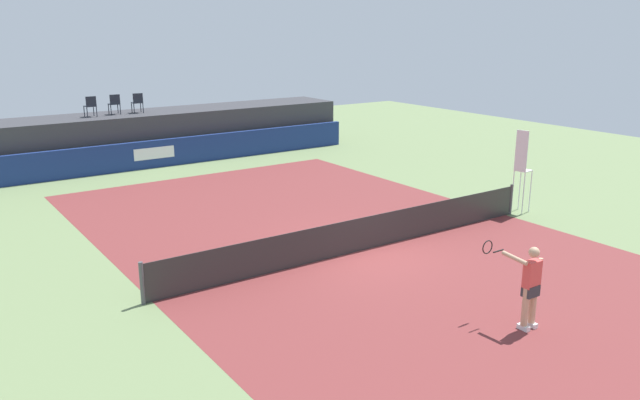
% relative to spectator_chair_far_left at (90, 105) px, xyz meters
% --- Properties ---
extents(ground_plane, '(48.00, 48.00, 0.00)m').
position_rel_spectator_chair_far_left_xyz_m(ground_plane, '(2.97, -12.08, -2.69)').
color(ground_plane, '#6B7F51').
extents(court_inner, '(12.00, 22.00, 0.00)m').
position_rel_spectator_chair_far_left_xyz_m(court_inner, '(2.97, -15.08, -2.69)').
color(court_inner, maroon).
rests_on(court_inner, ground).
extents(sponsor_wall, '(18.00, 0.22, 1.20)m').
position_rel_spectator_chair_far_left_xyz_m(sponsor_wall, '(2.97, -1.59, -2.09)').
color(sponsor_wall, navy).
rests_on(sponsor_wall, ground).
extents(spectator_platform, '(18.00, 2.80, 2.20)m').
position_rel_spectator_chair_far_left_xyz_m(spectator_platform, '(2.97, 0.22, -1.59)').
color(spectator_platform, '#38383D').
rests_on(spectator_platform, ground).
extents(spectator_chair_far_left, '(0.46, 0.46, 0.89)m').
position_rel_spectator_chair_far_left_xyz_m(spectator_chair_far_left, '(0.00, 0.00, 0.00)').
color(spectator_chair_far_left, '#1E232D').
rests_on(spectator_chair_far_left, spectator_platform).
extents(spectator_chair_left, '(0.46, 0.46, 0.89)m').
position_rel_spectator_chair_far_left_xyz_m(spectator_chair_left, '(1.08, 0.18, 0.00)').
color(spectator_chair_left, '#1E232D').
rests_on(spectator_chair_left, spectator_platform).
extents(spectator_chair_center, '(0.47, 0.47, 0.89)m').
position_rel_spectator_chair_far_left_xyz_m(spectator_chair_center, '(2.09, 0.11, 0.00)').
color(spectator_chair_center, '#1E232D').
rests_on(spectator_chair_center, spectator_platform).
extents(umpire_chair, '(0.48, 0.48, 2.76)m').
position_rel_spectator_chair_far_left_xyz_m(umpire_chair, '(9.58, -15.10, -1.11)').
color(umpire_chair, white).
rests_on(umpire_chair, ground).
extents(tennis_net, '(12.40, 0.02, 0.95)m').
position_rel_spectator_chair_far_left_xyz_m(tennis_net, '(2.97, -15.08, -2.22)').
color(tennis_net, '#2D2D2D').
rests_on(tennis_net, ground).
extents(net_post_near, '(0.10, 0.10, 1.00)m').
position_rel_spectator_chair_far_left_xyz_m(net_post_near, '(-3.23, -15.08, -2.19)').
color(net_post_near, '#4C4C51').
rests_on(net_post_near, ground).
extents(net_post_far, '(0.10, 0.10, 1.00)m').
position_rel_spectator_chair_far_left_xyz_m(net_post_far, '(9.17, -15.08, -2.19)').
color(net_post_far, '#4C4C51').
rests_on(net_post_far, ground).
extents(tennis_player, '(0.67, 1.12, 1.77)m').
position_rel_spectator_chair_far_left_xyz_m(tennis_player, '(2.88, -20.68, -1.73)').
color(tennis_player, white).
rests_on(tennis_player, court_inner).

